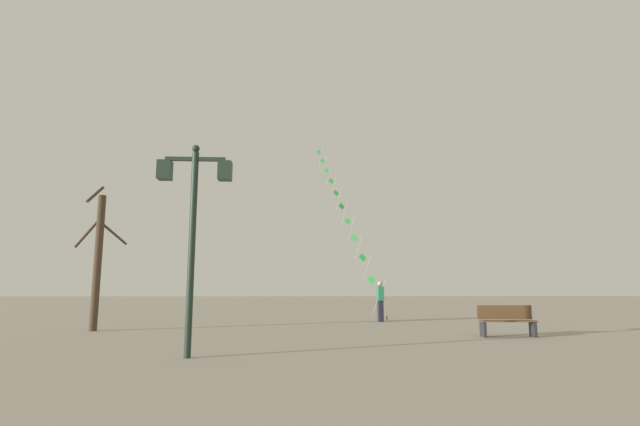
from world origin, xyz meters
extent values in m
plane|color=gray|center=(0.00, 20.00, 0.00)|extent=(160.00, 160.00, 0.00)
cylinder|color=#1E2D23|center=(-2.82, 9.41, 2.11)|extent=(0.14, 0.14, 4.23)
sphere|color=#1E2D23|center=(-2.82, 9.41, 4.31)|extent=(0.16, 0.16, 0.16)
cube|color=#1E2D23|center=(-2.82, 9.41, 4.08)|extent=(1.26, 0.08, 0.08)
cube|color=#1E2D23|center=(-3.45, 9.41, 3.83)|extent=(0.28, 0.28, 0.40)
cube|color=beige|center=(-3.45, 9.41, 3.83)|extent=(0.19, 0.19, 0.30)
cube|color=#1E2D23|center=(-2.19, 9.41, 3.83)|extent=(0.28, 0.28, 0.40)
cube|color=beige|center=(-2.19, 9.41, 3.83)|extent=(0.19, 0.19, 0.30)
cylinder|color=brown|center=(3.41, 20.99, 0.09)|extent=(0.06, 0.06, 0.18)
cylinder|color=silver|center=(3.27, 22.13, 1.00)|extent=(0.30, 2.29, 1.66)
cylinder|color=silver|center=(3.03, 24.10, 2.43)|extent=(0.23, 1.69, 1.23)
cylinder|color=silver|center=(2.82, 25.78, 3.65)|extent=(0.23, 1.69, 1.23)
cylinder|color=silver|center=(2.62, 27.46, 4.86)|extent=(0.23, 1.69, 1.23)
cylinder|color=silver|center=(2.41, 29.13, 6.07)|extent=(0.23, 1.69, 1.23)
cylinder|color=silver|center=(2.21, 30.81, 7.29)|extent=(0.23, 1.69, 1.23)
cylinder|color=silver|center=(2.01, 32.49, 8.50)|extent=(0.23, 1.69, 1.23)
cylinder|color=silver|center=(1.80, 34.16, 9.72)|extent=(0.23, 1.69, 1.23)
cylinder|color=silver|center=(1.60, 35.84, 10.93)|extent=(0.23, 1.69, 1.23)
cylinder|color=silver|center=(1.39, 37.52, 12.15)|extent=(0.23, 1.69, 1.23)
cube|color=green|center=(3.13, 23.26, 1.83)|extent=(0.45, 0.07, 0.45)
cylinder|color=green|center=(3.13, 23.26, 1.46)|extent=(0.02, 0.04, 0.36)
cube|color=green|center=(2.93, 24.94, 3.04)|extent=(0.44, 0.08, 0.45)
cylinder|color=green|center=(2.93, 24.94, 2.72)|extent=(0.02, 0.04, 0.27)
cube|color=green|center=(2.72, 26.62, 4.25)|extent=(0.45, 0.06, 0.45)
cylinder|color=green|center=(2.72, 26.62, 3.89)|extent=(0.02, 0.02, 0.35)
cube|color=green|center=(2.52, 28.29, 5.47)|extent=(0.45, 0.02, 0.45)
cylinder|color=green|center=(2.52, 28.29, 5.11)|extent=(0.02, 0.02, 0.36)
cube|color=green|center=(2.31, 29.97, 6.68)|extent=(0.43, 0.15, 0.45)
cylinder|color=green|center=(2.31, 29.97, 6.39)|extent=(0.02, 0.02, 0.22)
cube|color=green|center=(2.11, 31.65, 7.90)|extent=(0.44, 0.12, 0.45)
cylinder|color=green|center=(2.11, 31.65, 7.56)|extent=(0.03, 0.06, 0.31)
cube|color=green|center=(1.90, 33.33, 9.11)|extent=(0.45, 0.07, 0.45)
cylinder|color=green|center=(1.90, 33.33, 8.76)|extent=(0.02, 0.06, 0.34)
cube|color=green|center=(1.70, 35.00, 10.32)|extent=(0.45, 0.03, 0.45)
cylinder|color=green|center=(1.70, 35.00, 9.96)|extent=(0.02, 0.04, 0.35)
cube|color=green|center=(1.50, 36.68, 11.54)|extent=(0.45, 0.02, 0.45)
cylinder|color=green|center=(1.50, 36.68, 11.21)|extent=(0.02, 0.04, 0.30)
cube|color=green|center=(1.29, 38.36, 12.75)|extent=(0.45, 0.04, 0.45)
cylinder|color=green|center=(1.29, 38.36, 12.40)|extent=(0.02, 0.06, 0.34)
cube|color=#1E1E2D|center=(2.97, 20.06, 0.45)|extent=(0.22, 0.31, 0.90)
cube|color=#26724C|center=(2.97, 20.06, 1.18)|extent=(0.27, 0.40, 0.60)
sphere|color=tan|center=(2.97, 20.06, 1.60)|extent=(0.22, 0.22, 0.22)
cylinder|color=#26724C|center=(2.95, 20.27, 1.35)|extent=(0.12, 0.39, 0.50)
cylinder|color=#423323|center=(-7.31, 15.98, 2.27)|extent=(0.26, 0.26, 4.54)
cylinder|color=#423323|center=(-7.70, 15.98, 3.26)|extent=(0.85, 0.10, 1.06)
cylinder|color=#423323|center=(-6.97, 16.32, 3.27)|extent=(0.76, 0.77, 0.75)
cylinder|color=#423323|center=(-7.37, 15.55, 4.50)|extent=(0.24, 0.93, 0.73)
cube|color=brown|center=(5.45, 13.27, 0.45)|extent=(1.62, 0.49, 0.04)
cube|color=brown|center=(5.46, 13.48, 0.69)|extent=(1.60, 0.11, 0.40)
cube|color=#262628|center=(4.73, 13.30, 0.23)|extent=(0.10, 0.38, 0.45)
cube|color=#262628|center=(6.17, 13.23, 0.23)|extent=(0.10, 0.38, 0.45)
camera|label=1|loc=(-0.70, -0.59, 1.34)|focal=27.02mm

